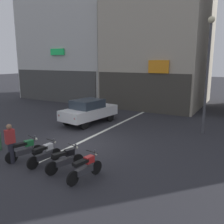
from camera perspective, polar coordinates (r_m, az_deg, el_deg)
ground_plane at (r=12.74m, az=-8.17°, el=-7.37°), size 120.00×120.00×0.00m
lane_centre_line at (r=17.68m, az=3.67°, el=-1.79°), size 0.20×18.00×0.01m
building_corner_left at (r=29.24m, az=-7.93°, el=17.31°), size 10.57×8.67×14.01m
building_mid_block at (r=24.55m, az=11.27°, el=13.78°), size 8.31×9.55×10.18m
car_white_crossing_near at (r=16.51m, az=-5.44°, el=0.33°), size 2.31×4.30×1.64m
street_lamp at (r=14.76m, az=21.46°, el=10.30°), size 0.36×0.36×6.50m
motorcycle_green_row_leftmost at (r=11.21m, az=-19.65°, el=-8.21°), size 0.65×1.62×0.98m
motorcycle_white_row_left_mid at (r=10.48m, az=-15.39°, el=-9.35°), size 0.55×1.66×0.98m
motorcycle_black_row_centre at (r=9.75m, az=-10.85°, el=-10.78°), size 0.68×1.60×0.98m
motorcycle_red_row_right_mid at (r=8.96m, az=-6.23°, el=-12.73°), size 0.55×1.65×0.98m
person_by_motorcycles at (r=10.93m, az=-22.59°, el=-6.75°), size 0.31×0.40×1.67m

